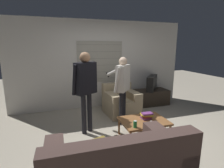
# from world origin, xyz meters

# --- Properties ---
(ground_plane) EXTENTS (16.00, 16.00, 0.00)m
(ground_plane) POSITION_xyz_m (0.00, 0.00, 0.00)
(ground_plane) COLOR #B2A893
(wall_back) EXTENTS (5.20, 0.08, 2.55)m
(wall_back) POSITION_xyz_m (-0.00, 2.03, 1.28)
(wall_back) COLOR silver
(wall_back) RESTS_ON ground_plane
(armchair_beige) EXTENTS (0.90, 0.90, 0.80)m
(armchair_beige) POSITION_xyz_m (0.35, 1.26, 0.32)
(armchair_beige) COLOR tan
(armchair_beige) RESTS_ON ground_plane
(coffee_table) EXTENTS (0.91, 0.66, 0.38)m
(coffee_table) POSITION_xyz_m (0.31, -0.14, 0.35)
(coffee_table) COLOR brown
(coffee_table) RESTS_ON ground_plane
(tv_stand) EXTENTS (1.03, 0.55, 0.47)m
(tv_stand) POSITION_xyz_m (1.54, 1.66, 0.23)
(tv_stand) COLOR #33281E
(tv_stand) RESTS_ON ground_plane
(tv) EXTENTS (0.64, 0.70, 0.45)m
(tv) POSITION_xyz_m (1.53, 1.66, 0.69)
(tv) COLOR black
(tv) RESTS_ON tv_stand
(person_left_standing) EXTENTS (0.55, 0.87, 1.71)m
(person_left_standing) POSITION_xyz_m (-0.73, 0.47, 1.09)
(person_left_standing) COLOR black
(person_left_standing) RESTS_ON ground_plane
(person_right_standing) EXTENTS (0.49, 0.78, 1.58)m
(person_right_standing) POSITION_xyz_m (0.16, 0.67, 1.00)
(person_right_standing) COLOR black
(person_right_standing) RESTS_ON ground_plane
(book_stack) EXTENTS (0.27, 0.21, 0.13)m
(book_stack) POSITION_xyz_m (0.39, -0.10, 0.45)
(book_stack) COLOR #75387F
(book_stack) RESTS_ON coffee_table
(soda_can) EXTENTS (0.07, 0.07, 0.13)m
(soda_can) POSITION_xyz_m (0.01, -0.38, 0.45)
(soda_can) COLOR #238E47
(soda_can) RESTS_ON coffee_table
(spare_remote) EXTENTS (0.09, 0.14, 0.02)m
(spare_remote) POSITION_xyz_m (0.41, -0.32, 0.40)
(spare_remote) COLOR white
(spare_remote) RESTS_ON coffee_table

